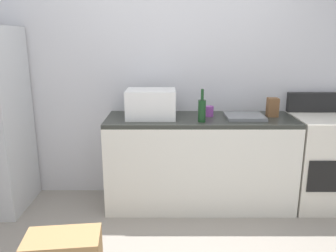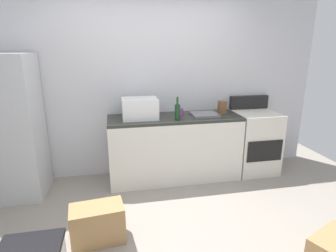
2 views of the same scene
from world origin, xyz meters
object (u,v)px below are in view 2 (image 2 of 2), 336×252
(microwave, at_px, (140,108))
(cardboard_box_medium, at_px, (98,224))
(stove_oven, at_px, (254,141))
(wine_bottle, at_px, (177,111))
(knife_block, at_px, (222,107))
(refrigerator, at_px, (10,128))
(coffee_mug, at_px, (180,112))

(microwave, xyz_separation_m, cardboard_box_medium, (-0.54, -1.17, -0.85))
(stove_oven, xyz_separation_m, wine_bottle, (-1.22, -0.18, 0.54))
(knife_block, relative_size, cardboard_box_medium, 0.36)
(refrigerator, bearing_deg, microwave, 1.34)
(wine_bottle, distance_m, coffee_mug, 0.25)
(microwave, distance_m, coffee_mug, 0.57)
(stove_oven, xyz_separation_m, cardboard_box_medium, (-2.23, -1.18, -0.28))
(knife_block, bearing_deg, cardboard_box_medium, -144.46)
(stove_oven, relative_size, cardboard_box_medium, 2.22)
(coffee_mug, bearing_deg, microwave, -173.67)
(microwave, relative_size, wine_bottle, 1.53)
(refrigerator, xyz_separation_m, stove_oven, (3.27, 0.06, -0.41))
(coffee_mug, bearing_deg, refrigerator, -177.35)
(microwave, distance_m, wine_bottle, 0.50)
(wine_bottle, height_order, coffee_mug, wine_bottle)
(refrigerator, bearing_deg, knife_block, 1.99)
(microwave, bearing_deg, knife_block, 2.87)
(refrigerator, height_order, cardboard_box_medium, refrigerator)
(wine_bottle, relative_size, cardboard_box_medium, 0.60)
(refrigerator, relative_size, stove_oven, 1.59)
(microwave, distance_m, knife_block, 1.17)
(refrigerator, bearing_deg, wine_bottle, -3.51)
(refrigerator, height_order, wine_bottle, refrigerator)
(cardboard_box_medium, bearing_deg, wine_bottle, 44.82)
(coffee_mug, bearing_deg, knife_block, -0.35)
(microwave, bearing_deg, coffee_mug, 6.33)
(refrigerator, xyz_separation_m, microwave, (1.58, 0.04, 0.16))
(wine_bottle, bearing_deg, refrigerator, 176.49)
(refrigerator, relative_size, cardboard_box_medium, 3.52)
(refrigerator, distance_m, stove_oven, 3.30)
(coffee_mug, relative_size, knife_block, 0.56)
(stove_oven, xyz_separation_m, microwave, (-1.69, -0.02, 0.57))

